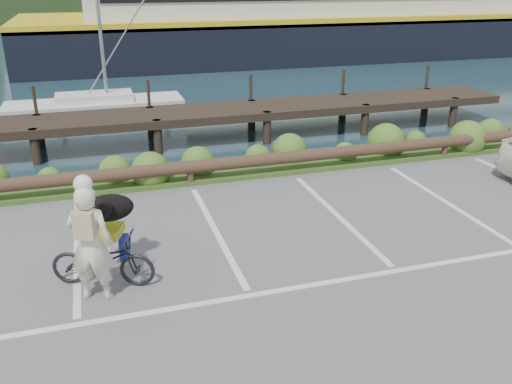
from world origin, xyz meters
TOP-DOWN VIEW (x-y plane):
  - ground at (0.00, 0.00)m, footprint 72.00×72.00m
  - harbor_backdrop at (0.39, 78.52)m, footprint 170.00×160.00m
  - vegetation_strip at (0.00, 5.30)m, footprint 34.00×1.60m
  - log_rail at (0.00, 4.60)m, footprint 32.00×0.30m
  - bicycle at (-2.16, 0.62)m, footprint 1.78×1.13m
  - cyclist at (-2.29, 0.26)m, footprint 0.80×0.66m
  - dog at (-1.97, 1.13)m, footprint 0.65×0.90m

SIDE VIEW (x-z plane):
  - harbor_backdrop at x=0.39m, z-range -15.00..15.00m
  - ground at x=0.00m, z-range 0.00..0.00m
  - log_rail at x=0.00m, z-range -0.30..0.30m
  - vegetation_strip at x=0.00m, z-range 0.00..0.10m
  - bicycle at x=-2.16m, z-range 0.00..0.88m
  - cyclist at x=-2.29m, z-range 0.00..1.89m
  - dog at x=-1.97m, z-range 0.88..1.35m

